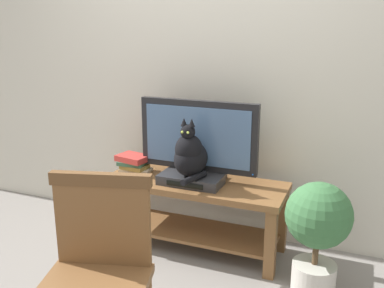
% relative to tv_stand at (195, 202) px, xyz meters
% --- Properties ---
extents(back_wall, '(7.00, 0.12, 2.80)m').
position_rel_tv_stand_xyz_m(back_wall, '(-0.03, 0.40, 1.04)').
color(back_wall, beige).
rests_on(back_wall, ground).
extents(tv_stand, '(1.29, 0.48, 0.51)m').
position_rel_tv_stand_xyz_m(tv_stand, '(0.00, 0.00, 0.00)').
color(tv_stand, brown).
rests_on(tv_stand, ground).
extents(tv, '(0.86, 0.20, 0.57)m').
position_rel_tv_stand_xyz_m(tv, '(0.00, 0.06, 0.45)').
color(tv, black).
rests_on(tv, tv_stand).
extents(media_box, '(0.44, 0.23, 0.07)m').
position_rel_tv_stand_xyz_m(media_box, '(-0.00, -0.06, 0.19)').
color(media_box, '#2D2D30').
rests_on(media_box, tv_stand).
extents(cat, '(0.23, 0.37, 0.41)m').
position_rel_tv_stand_xyz_m(cat, '(-0.00, -0.08, 0.37)').
color(cat, black).
rests_on(cat, media_box).
extents(wooden_chair, '(0.59, 0.59, 0.93)m').
position_rel_tv_stand_xyz_m(wooden_chair, '(0.02, -1.23, 0.19)').
color(wooden_chair, brown).
rests_on(wooden_chair, ground).
extents(book_stack, '(0.27, 0.21, 0.13)m').
position_rel_tv_stand_xyz_m(book_stack, '(-0.51, 0.03, 0.23)').
color(book_stack, beige).
rests_on(book_stack, tv_stand).
extents(potted_plant, '(0.39, 0.39, 0.71)m').
position_rel_tv_stand_xyz_m(potted_plant, '(0.88, -0.25, 0.08)').
color(potted_plant, beige).
rests_on(potted_plant, ground).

